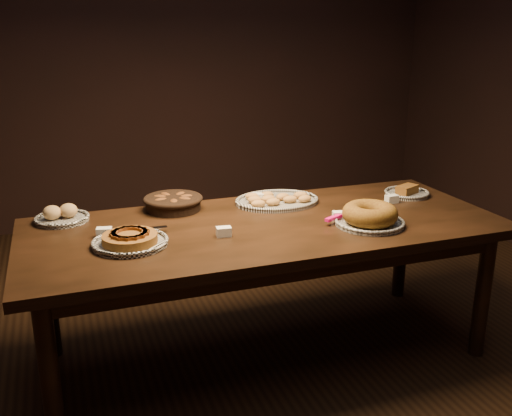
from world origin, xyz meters
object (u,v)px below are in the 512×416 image
object	(u,v)px
apple_tart_plate	(130,240)
madeleine_platter	(276,200)
bundt_cake_plate	(370,216)
buffet_table	(266,237)

from	to	relation	value
apple_tart_plate	madeleine_platter	xyz separation A→B (m)	(0.86, 0.38, -0.01)
apple_tart_plate	bundt_cake_plate	xyz separation A→B (m)	(1.17, -0.12, 0.02)
buffet_table	madeleine_platter	xyz separation A→B (m)	(0.18, 0.30, 0.09)
apple_tart_plate	bundt_cake_plate	size ratio (longest dim) A/B	0.92
buffet_table	apple_tart_plate	size ratio (longest dim) A/B	6.55
buffet_table	madeleine_platter	distance (m)	0.36
madeleine_platter	bundt_cake_plate	size ratio (longest dim) A/B	1.19
buffet_table	apple_tart_plate	xyz separation A→B (m)	(-0.69, -0.08, 0.10)
apple_tart_plate	madeleine_platter	distance (m)	0.94
apple_tart_plate	bundt_cake_plate	bearing A→B (deg)	-30.37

